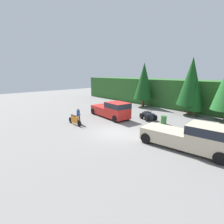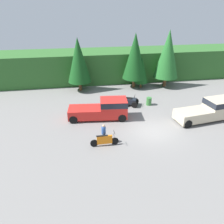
{
  "view_description": "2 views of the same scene",
  "coord_description": "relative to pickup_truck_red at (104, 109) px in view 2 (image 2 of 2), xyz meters",
  "views": [
    {
      "loc": [
        10.95,
        -10.22,
        5.29
      ],
      "look_at": [
        -3.27,
        2.59,
        0.95
      ],
      "focal_mm": 28.0,
      "sensor_mm": 36.0,
      "label": 1
    },
    {
      "loc": [
        -6.4,
        -15.96,
        10.28
      ],
      "look_at": [
        -3.27,
        2.59,
        0.95
      ],
      "focal_mm": 35.0,
      "sensor_mm": 36.0,
      "label": 2
    }
  ],
  "objects": [
    {
      "name": "ground_plane",
      "position": [
        3.98,
        -3.29,
        -1.04
      ],
      "size": [
        80.0,
        80.0,
        0.0
      ],
      "primitive_type": "plane",
      "color": "slate"
    },
    {
      "name": "hillside_backdrop",
      "position": [
        3.98,
        12.71,
        1.06
      ],
      "size": [
        44.0,
        6.0,
        4.2
      ],
      "color": "#2D6028",
      "rests_on": "ground_plane"
    },
    {
      "name": "tree_left",
      "position": [
        -2.02,
        8.34,
        2.94
      ],
      "size": [
        2.98,
        2.98,
        6.76
      ],
      "color": "brown",
      "rests_on": "ground_plane"
    },
    {
      "name": "tree_mid_left",
      "position": [
        5.26,
        8.4,
        3.17
      ],
      "size": [
        3.15,
        3.15,
        7.15
      ],
      "color": "brown",
      "rests_on": "ground_plane"
    },
    {
      "name": "tree_mid_right",
      "position": [
        6.15,
        7.99,
        1.39
      ],
      "size": [
        1.82,
        1.82,
        4.13
      ],
      "color": "brown",
      "rests_on": "ground_plane"
    },
    {
      "name": "tree_right",
      "position": [
        9.54,
        7.99,
        3.36
      ],
      "size": [
        3.29,
        3.29,
        7.47
      ],
      "color": "brown",
      "rests_on": "ground_plane"
    },
    {
      "name": "pickup_truck_red",
      "position": [
        0.0,
        0.0,
        0.0
      ],
      "size": [
        5.89,
        2.61,
        1.99
      ],
      "rotation": [
        0.0,
        0.0,
        -0.1
      ],
      "color": "red",
      "rests_on": "ground_plane"
    },
    {
      "name": "pickup_truck_second",
      "position": [
        10.29,
        -1.89,
        0.0
      ],
      "size": [
        6.17,
        2.8,
        1.99
      ],
      "rotation": [
        0.0,
        0.0,
        0.13
      ],
      "color": "beige",
      "rests_on": "ground_plane"
    },
    {
      "name": "dirt_bike",
      "position": [
        -0.58,
        -4.73,
        -0.55
      ],
      "size": [
        2.31,
        0.6,
        1.18
      ],
      "rotation": [
        0.0,
        0.0,
        0.01
      ],
      "color": "black",
      "rests_on": "ground_plane"
    },
    {
      "name": "quad_atv",
      "position": [
        3.29,
        2.56,
        -0.57
      ],
      "size": [
        2.22,
        1.89,
        1.18
      ],
      "rotation": [
        0.0,
        0.0,
        -0.4
      ],
      "color": "black",
      "rests_on": "ground_plane"
    },
    {
      "name": "rider_person",
      "position": [
        -0.58,
        -4.28,
        -0.12
      ],
      "size": [
        0.38,
        0.38,
        1.68
      ],
      "rotation": [
        0.0,
        0.0,
        -0.09
      ],
      "color": "brown",
      "rests_on": "ground_plane"
    },
    {
      "name": "steel_barrel",
      "position": [
        5.44,
        2.32,
        -0.6
      ],
      "size": [
        0.58,
        0.58,
        0.88
      ],
      "color": "#387A38",
      "rests_on": "ground_plane"
    }
  ]
}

